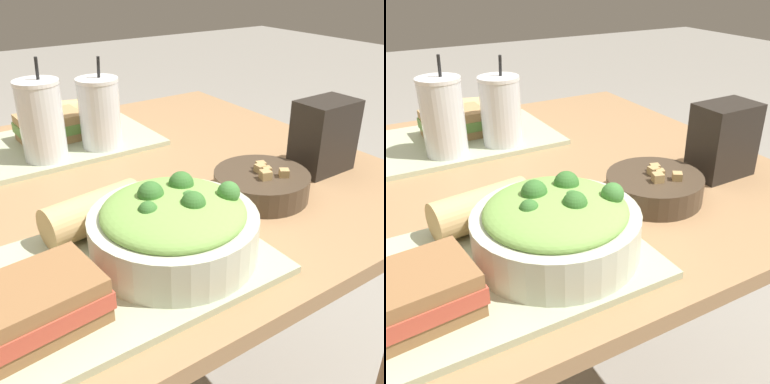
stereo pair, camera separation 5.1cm
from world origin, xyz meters
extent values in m
cube|color=#A37A51|center=(0.00, 0.00, 0.70)|extent=(1.23, 0.98, 0.03)
cylinder|color=#A37A51|center=(0.55, 0.43, 0.34)|extent=(0.06, 0.06, 0.68)
cube|color=#B2BC99|center=(-0.07, -0.29, 0.72)|extent=(0.44, 0.30, 0.01)
cube|color=#B2BC99|center=(0.04, 0.25, 0.72)|extent=(0.44, 0.30, 0.01)
cylinder|color=beige|center=(0.01, -0.31, 0.76)|extent=(0.25, 0.25, 0.07)
ellipsoid|color=#7FB251|center=(0.01, -0.31, 0.80)|extent=(0.21, 0.21, 0.05)
sphere|color=#38702D|center=(-0.01, -0.28, 0.82)|extent=(0.04, 0.04, 0.04)
sphere|color=#38702D|center=(0.03, -0.33, 0.82)|extent=(0.04, 0.04, 0.04)
sphere|color=#38702D|center=(0.05, -0.27, 0.82)|extent=(0.04, 0.04, 0.04)
sphere|color=#427F38|center=(0.09, -0.33, 0.82)|extent=(0.03, 0.03, 0.03)
sphere|color=#38702D|center=(-0.03, -0.31, 0.81)|extent=(0.03, 0.03, 0.03)
sphere|color=#427F38|center=(0.04, -0.31, 0.81)|extent=(0.02, 0.02, 0.02)
cube|color=beige|center=(-0.02, -0.29, 0.80)|extent=(0.06, 0.06, 0.01)
cube|color=beige|center=(0.01, -0.32, 0.80)|extent=(0.04, 0.05, 0.01)
cube|color=beige|center=(0.04, -0.32, 0.80)|extent=(0.05, 0.05, 0.01)
cylinder|color=#473828|center=(0.26, -0.22, 0.74)|extent=(0.18, 0.18, 0.05)
cylinder|color=#4C2814|center=(0.26, -0.22, 0.75)|extent=(0.17, 0.17, 0.01)
cube|color=tan|center=(0.27, -0.23, 0.77)|extent=(0.02, 0.02, 0.02)
cube|color=tan|center=(0.27, -0.21, 0.77)|extent=(0.02, 0.02, 0.02)
cube|color=tan|center=(0.25, -0.25, 0.77)|extent=(0.02, 0.02, 0.02)
cube|color=tan|center=(0.26, -0.22, 0.77)|extent=(0.02, 0.02, 0.02)
cube|color=tan|center=(0.28, -0.26, 0.77)|extent=(0.02, 0.02, 0.02)
cube|color=olive|center=(-0.20, -0.34, 0.73)|extent=(0.15, 0.12, 0.02)
cube|color=#C64C38|center=(-0.20, -0.34, 0.76)|extent=(0.16, 0.12, 0.02)
cube|color=olive|center=(-0.20, -0.34, 0.78)|extent=(0.15, 0.12, 0.02)
cylinder|color=tan|center=(-0.06, -0.18, 0.76)|extent=(0.17, 0.09, 0.07)
cylinder|color=beige|center=(0.02, -0.17, 0.76)|extent=(0.01, 0.06, 0.06)
cube|color=tan|center=(0.02, 0.28, 0.73)|extent=(0.15, 0.11, 0.02)
cube|color=#6B9E47|center=(0.02, 0.28, 0.76)|extent=(0.16, 0.12, 0.02)
cube|color=tan|center=(0.02, 0.28, 0.78)|extent=(0.15, 0.11, 0.02)
cylinder|color=tan|center=(0.08, 0.37, 0.76)|extent=(0.17, 0.11, 0.07)
cylinder|color=beige|center=(0.15, 0.34, 0.76)|extent=(0.02, 0.06, 0.06)
cylinder|color=silver|center=(-0.03, 0.17, 0.81)|extent=(0.09, 0.09, 0.17)
cylinder|color=black|center=(-0.03, 0.17, 0.80)|extent=(0.08, 0.08, 0.14)
cylinder|color=white|center=(-0.03, 0.17, 0.89)|extent=(0.10, 0.10, 0.01)
cylinder|color=black|center=(-0.02, 0.17, 0.92)|extent=(0.01, 0.01, 0.06)
cylinder|color=silver|center=(0.11, 0.17, 0.80)|extent=(0.09, 0.09, 0.15)
cylinder|color=#701E47|center=(0.11, 0.17, 0.79)|extent=(0.08, 0.08, 0.13)
cylinder|color=white|center=(0.11, 0.17, 0.88)|extent=(0.10, 0.10, 0.01)
cylinder|color=black|center=(0.11, 0.17, 0.90)|extent=(0.01, 0.01, 0.06)
cube|color=#28231E|center=(0.45, -0.20, 0.79)|extent=(0.13, 0.09, 0.15)
camera|label=1|loc=(-0.29, -0.79, 1.12)|focal=42.00mm
camera|label=2|loc=(-0.24, -0.81, 1.12)|focal=42.00mm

